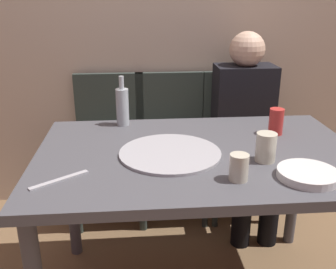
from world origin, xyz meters
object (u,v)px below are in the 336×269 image
guest_in_sweater (246,122)px  chair_middle (171,135)px  soda_can (276,121)px  chair_right (239,133)px  dining_table (198,170)px  table_knife (59,180)px  tumbler_near (239,167)px  chair_left (110,137)px  tumbler_far (266,147)px  plate_stack (308,174)px  wine_bottle (122,106)px  pizza_tray (170,153)px

guest_in_sweater → chair_middle: bearing=-18.8°
soda_can → chair_right: (0.02, 0.67, -0.31)m
guest_in_sweater → chair_right: bearing=-90.0°
dining_table → table_knife: size_ratio=6.15×
tumbler_near → soda_can: 0.53m
dining_table → chair_right: size_ratio=1.50×
chair_left → chair_right: bearing=-180.0°
tumbler_near → chair_right: (0.31, 1.11, -0.29)m
tumbler_far → plate_stack: 0.19m
plate_stack → chair_middle: chair_middle is taller
dining_table → tumbler_near: (0.10, -0.27, 0.14)m
wine_bottle → chair_left: 0.60m
tumbler_far → guest_in_sweater: bearing=78.7°
table_knife → soda_can: bearing=168.0°
dining_table → tumbler_near: size_ratio=13.96×
chair_right → guest_in_sweater: (0.00, -0.15, 0.13)m
dining_table → guest_in_sweater: bearing=59.7°
plate_stack → chair_left: 1.39m
chair_right → tumbler_near: bearing=74.5°
pizza_tray → soda_can: 0.55m
pizza_tray → tumbler_far: bearing=-14.4°
tumbler_near → wine_bottle: bearing=123.4°
dining_table → wine_bottle: wine_bottle is taller
dining_table → pizza_tray: size_ratio=3.24×
pizza_tray → chair_left: chair_left is taller
tumbler_near → table_knife: 0.63m
guest_in_sweater → pizza_tray: bearing=53.6°
plate_stack → table_knife: plate_stack is taller
chair_middle → tumbler_near: bearing=97.0°
guest_in_sweater → tumbler_far: bearing=78.7°
tumbler_far → plate_stack: (0.11, -0.16, -0.04)m
chair_left → guest_in_sweater: size_ratio=0.77×
tumbler_near → table_knife: size_ratio=0.44×
soda_can → plate_stack: (-0.04, -0.45, -0.05)m
tumbler_near → pizza_tray: bearing=132.0°
tumbler_near → guest_in_sweater: (0.31, 0.96, -0.17)m
tumbler_far → chair_right: size_ratio=0.13×
dining_table → chair_right: (0.40, 0.84, -0.16)m
pizza_tray → table_knife: 0.46m
soda_can → chair_middle: 0.85m
wine_bottle → table_knife: bearing=-109.5°
wine_bottle → table_knife: wine_bottle is taller
wine_bottle → chair_right: bearing=33.1°
wine_bottle → soda_can: size_ratio=2.02×
soda_can → chair_right: bearing=88.6°
plate_stack → guest_in_sweater: bearing=86.6°
dining_table → chair_right: bearing=64.4°
table_knife → tumbler_near: bearing=140.3°
dining_table → chair_middle: size_ratio=1.50×
dining_table → pizza_tray: pizza_tray is taller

